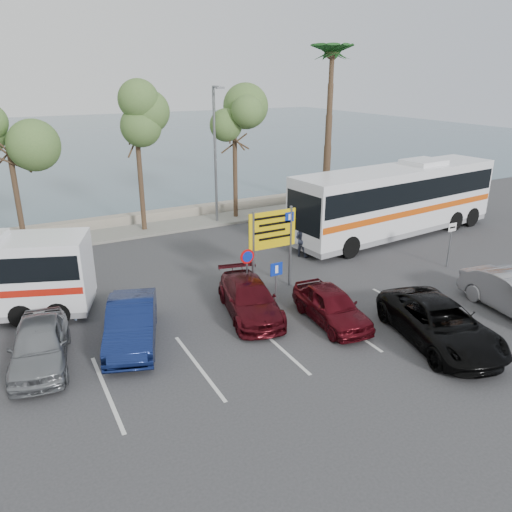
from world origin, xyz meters
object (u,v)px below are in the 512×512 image
pedestrian_far (303,239)px  street_lamp_right (216,149)px  car_red (331,306)px  suv_black (440,323)px  car_silver_a (39,344)px  coach_bus_right (396,203)px  car_blue (132,323)px  pedestrian_near (76,300)px  car_maroon (250,299)px  direction_sign (272,236)px

pedestrian_far → street_lamp_right: bearing=-12.4°
car_red → suv_black: (2.40, -3.00, 0.06)m
car_silver_a → car_red: 10.15m
coach_bus_right → car_blue: (-16.49, -5.00, -1.19)m
coach_bus_right → pedestrian_far: bearing=-176.4°
coach_bus_right → car_blue: bearing=-163.1°
street_lamp_right → pedestrian_near: (-9.91, -9.30, -3.81)m
car_silver_a → car_blue: 2.96m
pedestrian_far → coach_bus_right: bearing=-109.8°
car_red → pedestrian_far: size_ratio=2.19×
car_blue → car_maroon: size_ratio=0.99×
direction_sign → car_silver_a: bearing=-169.9°
car_silver_a → suv_black: suv_black is taller
direction_sign → suv_black: 7.47m
direction_sign → car_silver_a: (-9.50, -1.70, -1.70)m
pedestrian_near → car_red: bearing=126.2°
pedestrian_far → car_silver_a: bearing=86.0°
car_silver_a → car_maroon: 7.55m
direction_sign → car_red: (0.45, -3.69, -1.75)m
coach_bus_right → car_red: bearing=-143.6°
direction_sign → pedestrian_near: bearing=172.7°
direction_sign → car_red: 4.11m
coach_bus_right → pedestrian_far: (-6.50, -0.41, -1.03)m
car_silver_a → pedestrian_near: size_ratio=2.70×
car_maroon → suv_black: size_ratio=0.86×
car_red → street_lamp_right: bearing=89.0°
suv_black → pedestrian_near: (-10.76, 7.72, 0.05)m
street_lamp_right → car_blue: (-8.54, -12.02, -3.85)m
car_blue → suv_black: car_blue is taller
direction_sign → car_maroon: (-1.95, -1.70, -1.77)m
car_blue → car_maroon: (4.59, 0.00, -0.08)m
coach_bus_right → pedestrian_far: 6.60m
pedestrian_near → pedestrian_far: size_ratio=0.87×
pedestrian_near → suv_black: bearing=119.9°
street_lamp_right → car_silver_a: bearing=-133.7°
car_red → pedestrian_near: bearing=155.9°
car_maroon → direction_sign: bearing=53.6°
direction_sign → coach_bus_right: size_ratio=0.26×
car_maroon → pedestrian_near: bearing=168.0°
car_red → pedestrian_near: size_ratio=2.52×
coach_bus_right → car_red: (-9.50, -7.00, -1.26)m
street_lamp_right → car_blue: bearing=-125.4°
direction_sign → suv_black: (2.85, -6.70, -1.70)m
coach_bus_right → car_silver_a: size_ratio=3.20×
direction_sign → car_silver_a: 9.80m
street_lamp_right → pedestrian_near: 14.12m
coach_bus_right → pedestrian_far: coach_bus_right is taller
street_lamp_right → suv_black: (0.85, -17.02, -3.87)m
coach_bus_right → car_red: size_ratio=3.43×
coach_bus_right → pedestrian_near: coach_bus_right is taller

